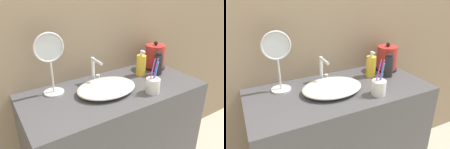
# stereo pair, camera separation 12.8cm
# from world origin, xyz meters

# --- Properties ---
(wall_back) EXTENTS (6.00, 0.04, 2.60)m
(wall_back) POSITION_xyz_m (0.00, 0.54, 1.30)
(wall_back) COLOR gray
(wall_back) RESTS_ON ground_plane
(vanity_counter) EXTENTS (1.11, 0.52, 0.90)m
(vanity_counter) POSITION_xyz_m (0.00, 0.26, 0.45)
(vanity_counter) COLOR #4C4C51
(vanity_counter) RESTS_ON ground_plane
(sink_basin) EXTENTS (0.37, 0.28, 0.05)m
(sink_basin) POSITION_xyz_m (-0.06, 0.26, 0.93)
(sink_basin) COLOR silver
(sink_basin) RESTS_ON vanity_counter
(faucet) EXTENTS (0.06, 0.13, 0.17)m
(faucet) POSITION_xyz_m (-0.05, 0.41, 0.99)
(faucet) COLOR silver
(faucet) RESTS_ON vanity_counter
(electric_kettle) EXTENTS (0.16, 0.16, 0.21)m
(electric_kettle) POSITION_xyz_m (0.45, 0.39, 0.98)
(electric_kettle) COLOR black
(electric_kettle) RESTS_ON vanity_counter
(toothbrush_cup) EXTENTS (0.08, 0.08, 0.21)m
(toothbrush_cup) POSITION_xyz_m (0.17, 0.10, 0.95)
(toothbrush_cup) COLOR silver
(toothbrush_cup) RESTS_ON vanity_counter
(lotion_bottle) EXTENTS (0.07, 0.07, 0.18)m
(lotion_bottle) POSITION_xyz_m (0.27, 0.34, 0.97)
(lotion_bottle) COLOR gold
(lotion_bottle) RESTS_ON vanity_counter
(shampoo_bottle) EXTENTS (0.06, 0.06, 0.16)m
(shampoo_bottle) POSITION_xyz_m (0.38, 0.29, 0.98)
(shampoo_bottle) COLOR #28282D
(shampoo_bottle) RESTS_ON vanity_counter
(vanity_mirror) EXTENTS (0.17, 0.12, 0.36)m
(vanity_mirror) POSITION_xyz_m (-0.33, 0.41, 1.11)
(vanity_mirror) COLOR silver
(vanity_mirror) RESTS_ON vanity_counter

